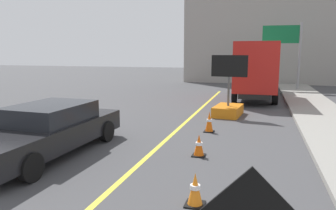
{
  "coord_description": "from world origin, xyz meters",
  "views": [
    {
      "loc": [
        2.87,
        0.88,
        2.79
      ],
      "look_at": [
        1.14,
        6.71,
        1.78
      ],
      "focal_mm": 33.6,
      "sensor_mm": 36.0,
      "label": 1
    }
  ],
  "objects_px": {
    "box_truck": "(256,69)",
    "traffic_cone_mid_lane": "(195,189)",
    "traffic_cone_far_lane": "(199,145)",
    "highway_guide_sign": "(289,44)",
    "pickup_car": "(47,129)",
    "traffic_cone_curbside": "(209,122)",
    "arrow_board_trailer": "(228,105)"
  },
  "relations": [
    {
      "from": "arrow_board_trailer",
      "to": "box_truck",
      "type": "height_order",
      "value": "box_truck"
    },
    {
      "from": "arrow_board_trailer",
      "to": "highway_guide_sign",
      "type": "bearing_deg",
      "value": 73.74
    },
    {
      "from": "arrow_board_trailer",
      "to": "highway_guide_sign",
      "type": "xyz_separation_m",
      "value": [
        3.22,
        11.06,
        2.94
      ]
    },
    {
      "from": "traffic_cone_mid_lane",
      "to": "box_truck",
      "type": "bearing_deg",
      "value": 87.09
    },
    {
      "from": "traffic_cone_mid_lane",
      "to": "traffic_cone_far_lane",
      "type": "bearing_deg",
      "value": 99.55
    },
    {
      "from": "pickup_car",
      "to": "traffic_cone_far_lane",
      "type": "xyz_separation_m",
      "value": [
        4.09,
        1.01,
        -0.4
      ]
    },
    {
      "from": "pickup_car",
      "to": "traffic_cone_curbside",
      "type": "height_order",
      "value": "pickup_car"
    },
    {
      "from": "arrow_board_trailer",
      "to": "highway_guide_sign",
      "type": "height_order",
      "value": "highway_guide_sign"
    },
    {
      "from": "traffic_cone_far_lane",
      "to": "traffic_cone_curbside",
      "type": "xyz_separation_m",
      "value": [
        -0.16,
        2.74,
        0.07
      ]
    },
    {
      "from": "box_truck",
      "to": "arrow_board_trailer",
      "type": "bearing_deg",
      "value": -99.93
    },
    {
      "from": "pickup_car",
      "to": "traffic_cone_curbside",
      "type": "xyz_separation_m",
      "value": [
        3.93,
        3.75,
        -0.33
      ]
    },
    {
      "from": "highway_guide_sign",
      "to": "traffic_cone_mid_lane",
      "type": "relative_size",
      "value": 7.97
    },
    {
      "from": "traffic_cone_far_lane",
      "to": "pickup_car",
      "type": "bearing_deg",
      "value": -166.11
    },
    {
      "from": "traffic_cone_far_lane",
      "to": "traffic_cone_curbside",
      "type": "bearing_deg",
      "value": 93.29
    },
    {
      "from": "box_truck",
      "to": "traffic_cone_mid_lane",
      "type": "xyz_separation_m",
      "value": [
        -0.75,
        -14.68,
        -1.52
      ]
    },
    {
      "from": "box_truck",
      "to": "highway_guide_sign",
      "type": "xyz_separation_m",
      "value": [
        2.18,
        5.12,
        1.59
      ]
    },
    {
      "from": "arrow_board_trailer",
      "to": "traffic_cone_curbside",
      "type": "distance_m",
      "value": 3.22
    },
    {
      "from": "highway_guide_sign",
      "to": "traffic_cone_far_lane",
      "type": "bearing_deg",
      "value": -101.33
    },
    {
      "from": "box_truck",
      "to": "traffic_cone_mid_lane",
      "type": "bearing_deg",
      "value": -92.91
    },
    {
      "from": "traffic_cone_mid_lane",
      "to": "traffic_cone_far_lane",
      "type": "relative_size",
      "value": 1.03
    },
    {
      "from": "highway_guide_sign",
      "to": "traffic_cone_mid_lane",
      "type": "height_order",
      "value": "highway_guide_sign"
    },
    {
      "from": "highway_guide_sign",
      "to": "traffic_cone_far_lane",
      "type": "distance_m",
      "value": 17.61
    },
    {
      "from": "highway_guide_sign",
      "to": "traffic_cone_curbside",
      "type": "xyz_separation_m",
      "value": [
        -3.56,
        -14.25,
        -3.06
      ]
    },
    {
      "from": "box_truck",
      "to": "pickup_car",
      "type": "bearing_deg",
      "value": -112.38
    },
    {
      "from": "pickup_car",
      "to": "traffic_cone_mid_lane",
      "type": "height_order",
      "value": "pickup_car"
    },
    {
      "from": "box_truck",
      "to": "traffic_cone_curbside",
      "type": "distance_m",
      "value": 9.36
    },
    {
      "from": "pickup_car",
      "to": "highway_guide_sign",
      "type": "bearing_deg",
      "value": 67.41
    },
    {
      "from": "box_truck",
      "to": "traffic_cone_mid_lane",
      "type": "relative_size",
      "value": 12.63
    },
    {
      "from": "box_truck",
      "to": "traffic_cone_mid_lane",
      "type": "distance_m",
      "value": 14.78
    },
    {
      "from": "arrow_board_trailer",
      "to": "pickup_car",
      "type": "height_order",
      "value": "arrow_board_trailer"
    },
    {
      "from": "traffic_cone_mid_lane",
      "to": "traffic_cone_curbside",
      "type": "bearing_deg",
      "value": 96.48
    },
    {
      "from": "box_truck",
      "to": "traffic_cone_curbside",
      "type": "relative_size",
      "value": 10.67
    }
  ]
}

